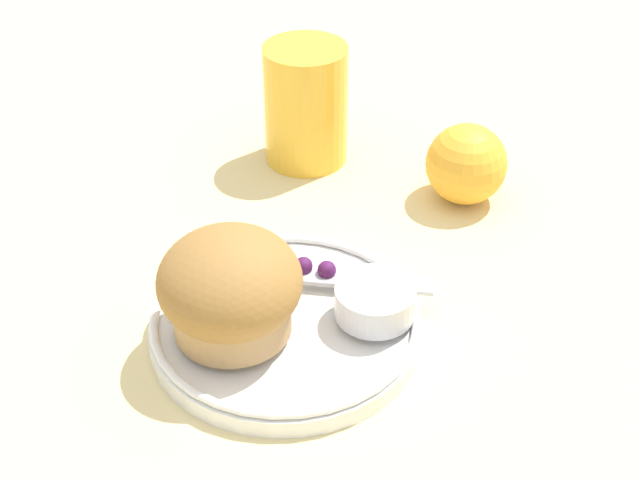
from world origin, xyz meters
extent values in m
plane|color=beige|center=(0.00, 0.00, 0.00)|extent=(3.00, 3.00, 0.00)
cylinder|color=white|center=(0.00, -0.03, 0.01)|extent=(0.19, 0.19, 0.01)
torus|color=white|center=(0.00, -0.03, 0.02)|extent=(0.19, 0.19, 0.01)
cylinder|color=tan|center=(-0.03, -0.05, 0.04)|extent=(0.08, 0.08, 0.03)
ellipsoid|color=olive|center=(-0.03, -0.05, 0.06)|extent=(0.10, 0.10, 0.07)
cylinder|color=silver|center=(0.06, -0.01, 0.03)|extent=(0.06, 0.06, 0.02)
cylinder|color=beige|center=(0.06, -0.01, 0.04)|extent=(0.05, 0.05, 0.00)
sphere|color=#4C194C|center=(0.00, 0.02, 0.03)|extent=(0.01, 0.01, 0.01)
sphere|color=#4C194C|center=(0.02, 0.02, 0.03)|extent=(0.01, 0.01, 0.01)
cube|color=#B7B7BC|center=(0.02, 0.02, 0.02)|extent=(0.15, 0.03, 0.00)
sphere|color=#F4A82D|center=(0.10, 0.18, 0.03)|extent=(0.07, 0.07, 0.07)
cylinder|color=gold|center=(-0.05, 0.21, 0.05)|extent=(0.07, 0.07, 0.11)
camera|label=1|loc=(0.14, -0.47, 0.43)|focal=50.00mm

